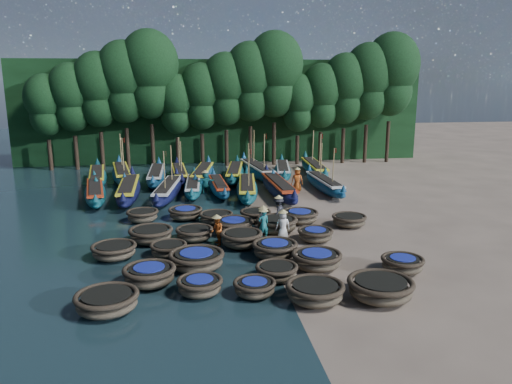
{
  "coord_description": "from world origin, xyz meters",
  "views": [
    {
      "loc": [
        -3.86,
        -27.17,
        8.42
      ],
      "look_at": [
        0.5,
        3.08,
        1.3
      ],
      "focal_mm": 35.0,
      "sensor_mm": 36.0,
      "label": 1
    }
  ],
  "objects": [
    {
      "name": "long_boat_16",
      "position": [
        4.43,
        14.18,
        0.54
      ],
      "size": [
        2.64,
        7.91,
        1.41
      ],
      "rotation": [
        0.0,
        0.0,
        -0.16
      ],
      "color": "#0D404F",
      "rests_on": "ground"
    },
    {
      "name": "long_boat_8",
      "position": [
        6.41,
        8.15,
        0.55
      ],
      "size": [
        1.85,
        8.16,
        3.47
      ],
      "rotation": [
        0.0,
        0.0,
        0.05
      ],
      "color": "navy",
      "rests_on": "ground"
    },
    {
      "name": "tree_5",
      "position": [
        -4.5,
        20.0,
        5.97
      ],
      "size": [
        3.68,
        3.68,
        8.68
      ],
      "color": "black",
      "rests_on": "ground"
    },
    {
      "name": "coracle_0",
      "position": [
        -6.84,
        -9.84,
        0.44
      ],
      "size": [
        2.35,
        2.35,
        0.77
      ],
      "rotation": [
        0.0,
        0.0,
        -0.02
      ],
      "color": "brown",
      "rests_on": "ground"
    },
    {
      "name": "coracle_9",
      "position": [
        5.42,
        -7.77,
        0.41
      ],
      "size": [
        2.25,
        2.25,
        0.71
      ],
      "rotation": [
        0.0,
        0.0,
        0.37
      ],
      "color": "brown",
      "rests_on": "ground"
    },
    {
      "name": "ground",
      "position": [
        0.0,
        0.0,
        0.0
      ],
      "size": [
        120.0,
        120.0,
        0.0
      ],
      "primitive_type": "plane",
      "color": "gray",
      "rests_on": "ground"
    },
    {
      "name": "coracle_24",
      "position": [
        2.69,
        0.31,
        0.42
      ],
      "size": [
        2.46,
        2.46,
        0.73
      ],
      "rotation": [
        0.0,
        0.0,
        -0.23
      ],
      "color": "brown",
      "rests_on": "ground"
    },
    {
      "name": "coracle_3",
      "position": [
        0.86,
        -10.12,
        0.44
      ],
      "size": [
        2.79,
        2.79,
        0.78
      ],
      "rotation": [
        0.0,
        0.0,
        0.43
      ],
      "color": "brown",
      "rests_on": "ground"
    },
    {
      "name": "coracle_11",
      "position": [
        -4.77,
        -4.3,
        0.38
      ],
      "size": [
        1.81,
        1.81,
        0.67
      ],
      "rotation": [
        0.0,
        0.0,
        -0.11
      ],
      "color": "brown",
      "rests_on": "ground"
    },
    {
      "name": "fisherman_6",
      "position": [
        4.34,
        8.28,
        0.94
      ],
      "size": [
        0.98,
        0.76,
        1.97
      ],
      "rotation": [
        0.0,
        0.0,
        6.03
      ],
      "color": "#B14C17",
      "rests_on": "ground"
    },
    {
      "name": "tree_2",
      "position": [
        -11.4,
        20.0,
        7.32
      ],
      "size": [
        4.51,
        4.51,
        10.63
      ],
      "color": "black",
      "rests_on": "ground"
    },
    {
      "name": "long_boat_7",
      "position": [
        2.74,
        7.13,
        0.61
      ],
      "size": [
        1.98,
        9.08,
        1.6
      ],
      "rotation": [
        0.0,
        0.0,
        0.04
      ],
      "color": "black",
      "rests_on": "ground"
    },
    {
      "name": "coracle_10",
      "position": [
        -7.31,
        -4.22,
        0.41
      ],
      "size": [
        2.28,
        2.28,
        0.72
      ],
      "rotation": [
        0.0,
        0.0,
        0.16
      ],
      "color": "brown",
      "rests_on": "ground"
    },
    {
      "name": "tree_8",
      "position": [
        2.4,
        20.0,
        8.0
      ],
      "size": [
        4.92,
        4.92,
        11.6
      ],
      "color": "black",
      "rests_on": "ground"
    },
    {
      "name": "fisherman_2",
      "position": [
        -2.37,
        -2.97,
        0.83
      ],
      "size": [
        0.67,
        0.82,
        1.73
      ],
      "rotation": [
        0.0,
        0.0,
        4.85
      ],
      "color": "#B14C17",
      "rests_on": "ground"
    },
    {
      "name": "coracle_23",
      "position": [
        0.16,
        0.92,
        0.41
      ],
      "size": [
        1.96,
        1.96,
        0.71
      ],
      "rotation": [
        0.0,
        0.0,
        -0.17
      ],
      "color": "brown",
      "rests_on": "ground"
    },
    {
      "name": "fisherman_3",
      "position": [
        1.33,
        -0.14,
        0.91
      ],
      "size": [
        1.14,
        1.29,
        1.94
      ],
      "rotation": [
        0.0,
        0.0,
        4.16
      ],
      "color": "black",
      "rests_on": "ground"
    },
    {
      "name": "coracle_5",
      "position": [
        -5.46,
        -7.61,
        0.48
      ],
      "size": [
        2.68,
        2.68,
        0.83
      ],
      "rotation": [
        0.0,
        0.0,
        0.43
      ],
      "color": "brown",
      "rests_on": "ground"
    },
    {
      "name": "long_boat_12",
      "position": [
        -4.36,
        13.82,
        0.54
      ],
      "size": [
        1.88,
        8.0,
        3.4
      ],
      "rotation": [
        0.0,
        0.0,
        0.06
      ],
      "color": "black",
      "rests_on": "ground"
    },
    {
      "name": "tree_10",
      "position": [
        7.0,
        20.0,
        5.97
      ],
      "size": [
        3.68,
        3.68,
        8.68
      ],
      "color": "black",
      "rests_on": "ground"
    },
    {
      "name": "tree_13",
      "position": [
        13.9,
        20.0,
        8.0
      ],
      "size": [
        4.92,
        4.92,
        11.6
      ],
      "color": "black",
      "rests_on": "ground"
    },
    {
      "name": "fisherman_5",
      "position": [
        -2.44,
        8.69,
        0.86
      ],
      "size": [
        1.59,
        0.8,
        1.84
      ],
      "rotation": [
        0.0,
        0.0,
        3.36
      ],
      "color": "#19656A",
      "rests_on": "ground"
    },
    {
      "name": "long_boat_1",
      "position": [
        -10.1,
        7.72,
        0.55
      ],
      "size": [
        2.77,
        8.1,
        1.44
      ],
      "rotation": [
        0.0,
        0.0,
        0.17
      ],
      "color": "#0D404F",
      "rests_on": "ground"
    },
    {
      "name": "coracle_15",
      "position": [
        -5.73,
        -2.11,
        0.45
      ],
      "size": [
        2.45,
        2.45,
        0.79
      ],
      "rotation": [
        0.0,
        0.0,
        -0.17
      ],
      "color": "brown",
      "rests_on": "ground"
    },
    {
      "name": "coracle_20",
      "position": [
        -6.45,
        1.78,
        0.41
      ],
      "size": [
        1.89,
        1.89,
        0.72
      ],
      "rotation": [
        0.0,
        0.0,
        -0.05
      ],
      "color": "brown",
      "rests_on": "ground"
    },
    {
      "name": "tree_1",
      "position": [
        -13.7,
        20.0,
        6.65
      ],
      "size": [
        4.09,
        4.09,
        9.65
      ],
      "color": "black",
      "rests_on": "ground"
    },
    {
      "name": "coracle_22",
      "position": [
        -2.17,
        0.86,
        0.38
      ],
      "size": [
        2.28,
        2.28,
        0.67
      ],
      "rotation": [
        0.0,
        0.0,
        0.28
      ],
      "color": "brown",
      "rests_on": "ground"
    },
    {
      "name": "long_boat_10",
      "position": [
        -9.05,
        14.25,
        0.59
      ],
      "size": [
        2.95,
        8.69,
        3.74
      ],
      "rotation": [
        0.0,
        0.0,
        0.17
      ],
      "color": "navy",
      "rests_on": "ground"
    },
    {
      "name": "coracle_21",
      "position": [
        -3.94,
        2.05,
        0.4
      ],
      "size": [
        2.3,
        2.3,
        0.69
      ],
      "rotation": [
        0.0,
        0.0,
        -0.23
      ],
      "color": "brown",
      "rests_on": "ground"
    },
    {
      "name": "tree_0",
      "position": [
        -16.0,
        20.0,
        5.97
      ],
      "size": [
        3.68,
        3.68,
        8.68
      ],
      "color": "black",
      "rests_on": "ground"
    },
    {
      "name": "coracle_1",
      "position": [
        -3.44,
        -8.83,
        0.41
      ],
      "size": [
        2.22,
        2.22,
        0.7
      ],
      "rotation": [
        0.0,
        0.0,
        -0.41
      ],
      "color": "brown",
      "rests_on": "ground"
    },
    {
      "name": "long_boat_2",
      "position": [
        -7.87,
        7.88,
        0.61
      ],
      "size": [
        1.83,
        9.05,
        1.59
      ],
      "rotation": [
        0.0,
        0.0,
        0.03
      ],
      "color": "black",
      "rests_on": "ground"
    },
    {
      "name": "coracle_8",
      "position": [
        1.81,
        -6.83,
        0.45
      ],
      "size": [
        2.28,
        2.28,
        0.78
      ],
      "rotation": [
        0.0,
        0.0,
        -0.09
      ],
      "color": "brown",
      "rests_on": "ground"
    },
    {
      "name": "coracle_19",
      "position": [
        5.33,
        -0.81,
        0.39
      ],
      "size": [
        2.13,
        2.13,
        0.67
      ],
      "rotation": [
        0.0,
        0.0,
        -0.16
      ],
      "color": "brown",
      "rests_on": "ground"
    },
    {
      "name": "coracle_12",
      "position": [
        -1.18,
        -3.47,
        0.47
      ],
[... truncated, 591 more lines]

